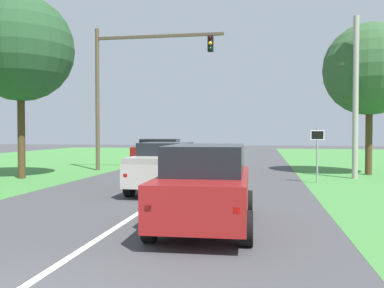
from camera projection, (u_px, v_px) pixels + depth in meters
The scene contains 9 objects.
ground_plane at pixel (170, 193), 15.87m from camera, with size 120.00×120.00×0.00m, color #424244.
red_suv_near at pixel (206, 185), 10.03m from camera, with size 2.34×4.78×1.98m.
pickup_truck_lead at pixel (167, 167), 16.11m from camera, with size 2.31×5.16×1.90m.
traffic_light at pixel (128, 77), 24.87m from camera, with size 7.77×0.40×8.54m.
keep_moving_sign at pixel (317, 148), 18.77m from camera, with size 0.60×0.09×2.52m.
oak_tree_right at pixel (370, 69), 22.46m from camera, with size 4.93×4.93×8.16m.
crossing_suv_far at pixel (162, 152), 28.88m from camera, with size 4.25×2.14×1.85m.
utility_pole_right at pixel (356, 98), 20.57m from camera, with size 0.28×0.28×8.01m, color #9E998E.
extra_tree_1 at pixel (20, 49), 20.64m from camera, with size 5.22×5.22×9.07m.
Camera 1 is at (3.48, -4.01, 2.28)m, focal length 39.10 mm.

